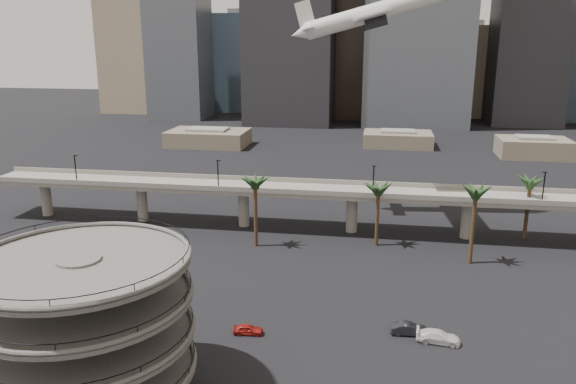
% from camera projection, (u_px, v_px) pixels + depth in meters
% --- Properties ---
extents(parking_ramp, '(22.20, 22.20, 17.35)m').
position_uv_depth(parking_ramp, '(85.00, 317.00, 57.12)').
color(parking_ramp, '#4B4946').
rests_on(parking_ramp, ground).
extents(overpass, '(130.00, 9.30, 14.70)m').
position_uv_depth(overpass, '(297.00, 194.00, 111.83)').
color(overpass, slate).
rests_on(overpass, ground).
extents(palm_trees, '(54.40, 18.40, 14.00)m').
position_uv_depth(palm_trees, '(409.00, 189.00, 100.21)').
color(palm_trees, '#412E1C').
rests_on(palm_trees, ground).
extents(low_buildings, '(135.00, 27.50, 6.80)m').
position_uv_depth(low_buildings, '(354.00, 141.00, 194.96)').
color(low_buildings, '#665A4B').
rests_on(low_buildings, ground).
extents(skyline, '(269.00, 86.00, 125.92)m').
position_uv_depth(skyline, '(384.00, 18.00, 253.35)').
color(skyline, gray).
rests_on(skyline, ground).
extents(airborne_jet, '(34.46, 30.56, 12.39)m').
position_uv_depth(airborne_jet, '(373.00, 14.00, 113.04)').
color(airborne_jet, silver).
rests_on(airborne_jet, ground).
extents(car_a, '(4.02, 1.91, 1.33)m').
position_uv_depth(car_a, '(248.00, 329.00, 73.00)').
color(car_a, '#A81D18').
rests_on(car_a, ground).
extents(car_b, '(4.85, 1.98, 1.57)m').
position_uv_depth(car_b, '(409.00, 329.00, 72.85)').
color(car_b, black).
rests_on(car_b, ground).
extents(car_c, '(5.68, 2.76, 1.59)m').
position_uv_depth(car_c, '(438.00, 337.00, 70.96)').
color(car_c, silver).
rests_on(car_c, ground).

